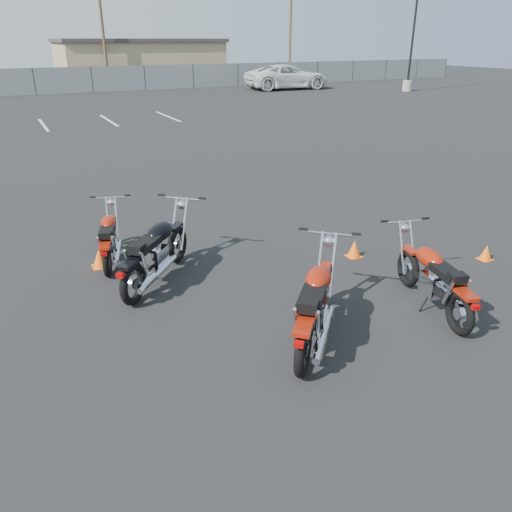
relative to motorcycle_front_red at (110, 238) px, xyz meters
name	(u,v)px	position (x,y,z in m)	size (l,w,h in m)	color
ground	(263,314)	(1.52, -2.94, -0.43)	(120.00, 120.00, 0.00)	black
motorcycle_front_red	(110,238)	(0.00, 0.00, 0.00)	(0.95, 1.91, 0.94)	black
motorcycle_second_black	(156,252)	(0.50, -1.19, 0.09)	(1.91, 2.00, 1.14)	black
motorcycle_third_red	(316,304)	(1.83, -3.80, 0.09)	(1.90, 2.00, 1.14)	black
motorcycle_rear_red	(434,278)	(3.83, -3.88, 0.04)	(1.02, 2.12, 1.04)	black
training_cone_near	(354,249)	(3.98, -1.84, -0.27)	(0.26, 0.26, 0.31)	#FF630D
training_cone_far	(486,252)	(6.02, -3.02, -0.29)	(0.23, 0.23, 0.28)	#FF630D
training_cone_extra	(100,258)	(-0.24, -0.18, -0.26)	(0.29, 0.29, 0.34)	#FF630D
light_pole_east	(410,58)	(26.98, 21.87, 1.91)	(0.80, 0.70, 9.25)	gray
chainlink_fence	(34,81)	(1.52, 32.06, 0.47)	(80.06, 0.06, 1.80)	slate
tan_building_east	(139,60)	(11.52, 41.06, 1.43)	(14.40, 9.40, 3.70)	tan
utility_pole_c	(102,25)	(7.52, 36.06, 4.26)	(1.80, 0.24, 9.00)	#4B3823
utility_pole_d	(290,27)	(25.52, 37.06, 4.26)	(1.80, 0.24, 9.00)	#4B3823
parking_line_stripes	(8,127)	(-0.98, 17.06, -0.43)	(15.12, 4.00, 0.01)	silver
white_van	(288,70)	(19.71, 27.50, 1.02)	(7.64, 3.05, 2.90)	silver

